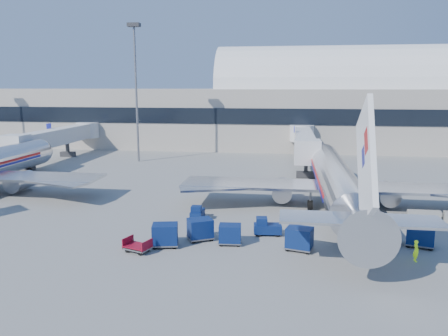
% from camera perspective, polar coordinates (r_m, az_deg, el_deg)
% --- Properties ---
extents(ground, '(260.00, 260.00, 0.00)m').
position_cam_1_polar(ground, '(42.55, 1.32, -6.50)').
color(ground, gray).
rests_on(ground, ground).
extents(terminal, '(170.00, 28.15, 21.00)m').
position_cam_1_polar(terminal, '(98.22, -2.64, 7.66)').
color(terminal, '#B2AA9E').
rests_on(terminal, ground).
extents(airliner_main, '(32.00, 37.26, 12.07)m').
position_cam_1_polar(airliner_main, '(46.18, 14.45, -1.72)').
color(airliner_main, silver).
rests_on(airliner_main, ground).
extents(jetbridge_near, '(4.40, 27.50, 6.25)m').
position_cam_1_polar(jetbridge_near, '(71.76, 10.38, 3.55)').
color(jetbridge_near, silver).
rests_on(jetbridge_near, ground).
extents(jetbridge_mid, '(4.40, 27.50, 6.25)m').
position_cam_1_polar(jetbridge_mid, '(81.75, -20.58, 3.89)').
color(jetbridge_mid, silver).
rests_on(jetbridge_mid, ground).
extents(mast_west, '(2.00, 1.20, 22.60)m').
position_cam_1_polar(mast_west, '(74.68, -11.48, 12.13)').
color(mast_west, slate).
rests_on(mast_west, ground).
extents(barrier_near, '(3.00, 0.55, 0.90)m').
position_cam_1_polar(barrier_near, '(45.98, 24.64, -5.59)').
color(barrier_near, '#9E9E96').
rests_on(barrier_near, ground).
extents(tug_lead, '(2.45, 1.41, 1.53)m').
position_cam_1_polar(tug_lead, '(37.77, 5.57, -7.67)').
color(tug_lead, '#0B1E52').
rests_on(tug_lead, ground).
extents(tug_right, '(2.51, 1.54, 1.54)m').
position_cam_1_polar(tug_right, '(37.95, 20.11, -8.19)').
color(tug_right, '#0B1E52').
rests_on(tug_right, ground).
extents(tug_left, '(1.11, 2.19, 1.42)m').
position_cam_1_polar(tug_left, '(41.86, -3.53, -5.88)').
color(tug_left, '#0B1E52').
rests_on(tug_left, ground).
extents(cart_train_a, '(1.94, 1.54, 1.62)m').
position_cam_1_polar(cart_train_a, '(35.40, 0.79, -8.60)').
color(cart_train_a, '#0B1E52').
rests_on(cart_train_a, ground).
extents(cart_train_b, '(2.51, 2.31, 1.78)m').
position_cam_1_polar(cart_train_b, '(36.37, -3.12, -7.94)').
color(cart_train_b, '#0B1E52').
rests_on(cart_train_b, ground).
extents(cart_train_c, '(2.35, 1.97, 1.83)m').
position_cam_1_polar(cart_train_c, '(35.20, -7.70, -8.62)').
color(cart_train_c, '#0B1E52').
rests_on(cart_train_c, ground).
extents(cart_solo_near, '(2.38, 2.04, 1.80)m').
position_cam_1_polar(cart_solo_near, '(34.63, 9.83, -9.03)').
color(cart_solo_near, '#0B1E52').
rests_on(cart_solo_near, ground).
extents(cart_solo_far, '(2.50, 2.15, 1.88)m').
position_cam_1_polar(cart_solo_far, '(38.16, 24.27, -7.91)').
color(cart_solo_far, '#0B1E52').
rests_on(cart_solo_far, ground).
extents(cart_open_red, '(2.28, 1.93, 0.52)m').
position_cam_1_polar(cart_open_red, '(34.64, -11.18, -10.11)').
color(cart_open_red, slate).
rests_on(cart_open_red, ground).
extents(ramp_worker, '(0.45, 0.63, 1.60)m').
position_cam_1_polar(ramp_worker, '(35.02, 23.79, -9.86)').
color(ramp_worker, '#9FF119').
rests_on(ramp_worker, ground).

